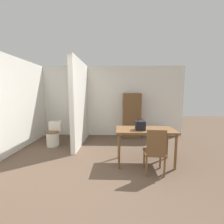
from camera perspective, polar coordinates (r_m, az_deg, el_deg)
ground_plane at (r=2.72m, az=-7.68°, el=-27.64°), size 16.00×16.00×0.00m
wall_back at (r=5.50m, az=-2.29°, el=4.05°), size 5.54×0.12×2.50m
wall_left at (r=4.69m, az=-33.68°, el=2.31°), size 0.12×4.22×2.50m
partition_wall at (r=4.65m, az=-11.94°, el=3.33°), size 0.12×1.83×2.50m
dining_table at (r=3.37m, az=12.54°, el=-7.88°), size 1.26×0.64×0.78m
wooden_chair at (r=3.04m, az=16.03°, el=-13.88°), size 0.41×0.41×0.90m
toilet at (r=4.84m, az=-21.36°, el=-8.27°), size 0.37×0.52×0.69m
handbag at (r=3.23m, az=10.72°, el=-5.04°), size 0.21×0.17×0.25m
wooden_cabinet at (r=5.28m, az=7.48°, el=-1.31°), size 0.61×0.43×1.55m
space_heater at (r=5.29m, az=18.60°, el=-7.61°), size 0.33×0.19×0.46m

